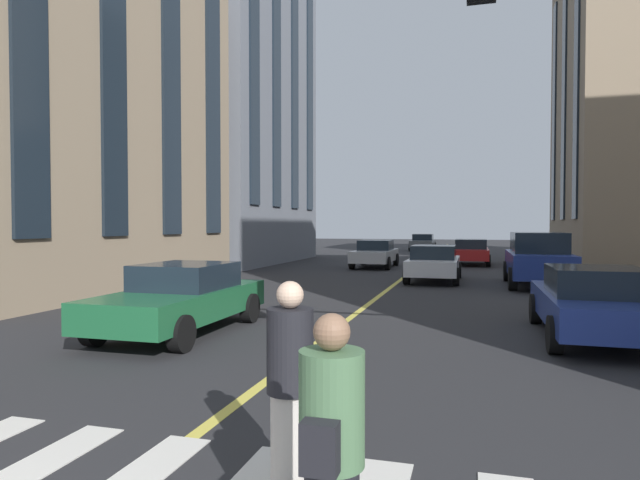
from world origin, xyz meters
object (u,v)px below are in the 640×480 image
car_blue_trailing (538,259)px  pedestrian_near (290,386)px  car_white_oncoming (434,263)px  car_grey_parked_b (423,242)px  car_green_near (182,297)px  car_silver_far (375,253)px  car_red_mid (471,252)px  pedestrian_companion (331,457)px  car_blue_parked_a (594,302)px

car_blue_trailing → pedestrian_near: car_blue_trailing is taller
car_white_oncoming → car_grey_parked_b: 24.56m
car_green_near → car_silver_far: 17.47m
car_red_mid → car_white_oncoming: 9.32m
car_blue_trailing → car_grey_parked_b: car_blue_trailing is taller
car_blue_trailing → car_grey_parked_b: 25.92m
pedestrian_companion → car_blue_parked_a: bearing=-19.9°
car_blue_parked_a → car_grey_parked_b: same height
car_green_near → car_silver_far: size_ratio=1.00×
pedestrian_near → car_red_mid: bearing=-2.8°
car_blue_parked_a → car_blue_trailing: (9.16, 0.00, 0.27)m
car_blue_trailing → pedestrian_near: 16.53m
car_white_oncoming → car_silver_far: size_ratio=1.00×
car_grey_parked_b → pedestrian_near: pedestrian_near is taller
car_silver_far → car_red_mid: bearing=-55.7°
car_blue_trailing → pedestrian_companion: (-17.28, 2.95, -0.14)m
car_grey_parked_b → pedestrian_companion: size_ratio=2.67×
car_green_near → car_blue_trailing: bearing=-36.1°
car_blue_parked_a → car_grey_parked_b: bearing=10.3°
car_red_mid → car_green_near: size_ratio=1.00×
car_red_mid → car_silver_far: size_ratio=1.00×
car_red_mid → pedestrian_companion: pedestrian_companion is taller
car_blue_parked_a → car_silver_far: bearing=23.6°
car_red_mid → car_green_near: bearing=165.2°
car_red_mid → pedestrian_near: size_ratio=2.59×
car_grey_parked_b → car_silver_far: (-18.37, 0.74, 0.00)m
car_white_oncoming → pedestrian_companion: 18.03m
car_white_oncoming → pedestrian_companion: (-18.02, -0.67, 0.12)m
pedestrian_companion → car_white_oncoming: bearing=2.1°
car_red_mid → car_blue_trailing: size_ratio=0.94×
car_grey_parked_b → car_silver_far: bearing=177.7°
car_white_oncoming → pedestrian_near: 16.87m
car_green_near → pedestrian_near: bearing=-142.7°
car_green_near → car_grey_parked_b: (35.82, -1.54, 0.00)m
pedestrian_near → pedestrian_companion: 1.31m
car_white_oncoming → car_blue_trailing: 3.71m
car_blue_trailing → car_grey_parked_b: size_ratio=1.07×
car_red_mid → car_white_oncoming: bearing=171.9°
car_white_oncoming → car_green_near: bearing=160.0°
car_green_near → car_silver_far: (17.45, -0.80, 0.00)m
pedestrian_near → pedestrian_companion: bearing=-150.7°
car_green_near → pedestrian_companion: pedestrian_companion is taller
car_red_mid → pedestrian_companion: bearing=178.7°
car_blue_parked_a → car_red_mid: bearing=6.9°
car_white_oncoming → pedestrian_near: (-16.87, -0.03, 0.15)m
car_blue_parked_a → pedestrian_companion: pedestrian_companion is taller
car_green_near → pedestrian_companion: bearing=-144.0°
car_blue_parked_a → pedestrian_near: (-6.98, 3.59, 0.15)m
car_white_oncoming → car_blue_trailing: car_blue_trailing is taller
car_silver_far → pedestrian_near: bearing=-171.6°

